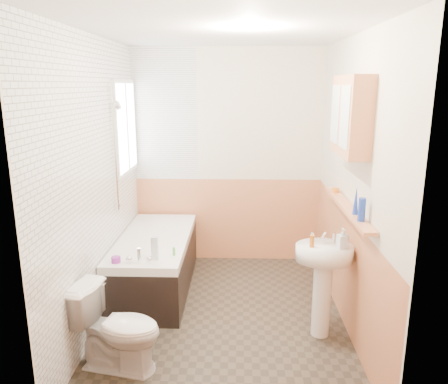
{
  "coord_description": "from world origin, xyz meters",
  "views": [
    {
      "loc": [
        0.13,
        -3.66,
        2.09
      ],
      "look_at": [
        0.0,
        0.15,
        1.15
      ],
      "focal_mm": 35.0,
      "sensor_mm": 36.0,
      "label": 1
    }
  ],
  "objects_px": {
    "bathtub": "(155,262)",
    "medicine_cabinet": "(351,116)",
    "pine_shelf": "(347,207)",
    "toilet": "(118,329)",
    "sink": "(323,272)"
  },
  "relations": [
    {
      "from": "bathtub",
      "to": "pine_shelf",
      "type": "distance_m",
      "value": 2.05
    },
    {
      "from": "toilet",
      "to": "sink",
      "type": "distance_m",
      "value": 1.7
    },
    {
      "from": "sink",
      "to": "toilet",
      "type": "bearing_deg",
      "value": -159.2
    },
    {
      "from": "toilet",
      "to": "medicine_cabinet",
      "type": "relative_size",
      "value": 0.96
    },
    {
      "from": "toilet",
      "to": "sink",
      "type": "height_order",
      "value": "sink"
    },
    {
      "from": "toilet",
      "to": "pine_shelf",
      "type": "height_order",
      "value": "pine_shelf"
    },
    {
      "from": "toilet",
      "to": "medicine_cabinet",
      "type": "height_order",
      "value": "medicine_cabinet"
    },
    {
      "from": "bathtub",
      "to": "pine_shelf",
      "type": "height_order",
      "value": "pine_shelf"
    },
    {
      "from": "bathtub",
      "to": "medicine_cabinet",
      "type": "bearing_deg",
      "value": -21.33
    },
    {
      "from": "sink",
      "to": "medicine_cabinet",
      "type": "distance_m",
      "value": 1.29
    },
    {
      "from": "medicine_cabinet",
      "to": "pine_shelf",
      "type": "bearing_deg",
      "value": 34.54
    },
    {
      "from": "bathtub",
      "to": "sink",
      "type": "xyz_separation_m",
      "value": [
        1.57,
        -0.82,
        0.28
      ]
    },
    {
      "from": "bathtub",
      "to": "sink",
      "type": "distance_m",
      "value": 1.79
    },
    {
      "from": "toilet",
      "to": "pine_shelf",
      "type": "relative_size",
      "value": 0.48
    },
    {
      "from": "bathtub",
      "to": "medicine_cabinet",
      "type": "distance_m",
      "value": 2.43
    }
  ]
}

